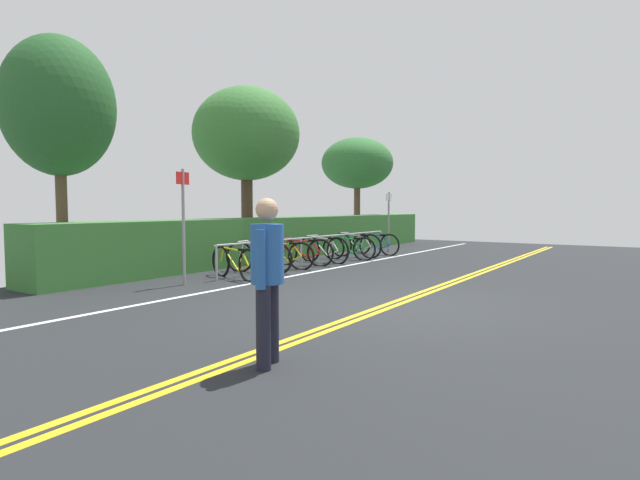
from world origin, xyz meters
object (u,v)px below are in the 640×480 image
object	(u,v)px
bicycle_2	(283,255)
bicycle_5	(349,248)
bicycle_7	(375,244)
sign_post_near	(183,216)
bicycle_4	(323,249)
sign_post_far	(389,216)
bicycle_6	(356,245)
pedestrian	(267,271)
bike_rack	(317,243)
bicycle_0	(234,263)
bicycle_3	(302,252)
tree_near_left	(59,107)
bicycle_1	(259,257)
tree_far_right	(357,164)
tree_mid	(246,135)

from	to	relation	value
bicycle_2	bicycle_5	world-z (taller)	bicycle_2
bicycle_7	sign_post_near	size ratio (longest dim) A/B	0.79
bicycle_4	sign_post_far	distance (m)	4.14
bicycle_6	pedestrian	distance (m)	10.90
bike_rack	bicycle_0	bearing A→B (deg)	-178.48
bicycle_3	bicycle_5	size ratio (longest dim) A/B	1.04
bicycle_2	sign_post_far	size ratio (longest dim) A/B	0.82
bike_rack	bicycle_5	xyz separation A→B (m)	(1.44, -0.14, -0.24)
bicycle_5	bicycle_6	distance (m)	0.84
bicycle_7	pedestrian	distance (m)	11.85
tree_near_left	bicycle_1	bearing A→B (deg)	-44.19
bicycle_1	tree_near_left	bearing A→B (deg)	135.81
bicycle_0	bicycle_2	size ratio (longest dim) A/B	1.06
bicycle_2	bicycle_7	xyz separation A→B (m)	(4.70, -0.13, 0.00)
bicycle_5	sign_post_near	xyz separation A→B (m)	(-5.97, 0.27, 1.03)
bicycle_3	tree_near_left	size ratio (longest dim) A/B	0.33
sign_post_far	tree_near_left	distance (m)	10.48
bicycle_0	tree_far_right	bearing A→B (deg)	15.88
bicycle_6	tree_mid	xyz separation A→B (m)	(-2.02, 2.62, 3.33)
bicycle_2	pedestrian	distance (m)	7.80
bicycle_0	bicycle_1	xyz separation A→B (m)	(1.06, 0.23, 0.02)
bike_rack	bicycle_0	distance (m)	3.34
tree_mid	tree_near_left	bearing A→B (deg)	176.21
pedestrian	tree_far_right	size ratio (longest dim) A/B	0.36
bicycle_3	sign_post_near	world-z (taller)	sign_post_near
tree_far_right	sign_post_far	bearing A→B (deg)	-135.66
sign_post_far	bike_rack	bearing A→B (deg)	-179.38
sign_post_near	tree_mid	world-z (taller)	tree_mid
bicycle_5	tree_mid	world-z (taller)	tree_mid
sign_post_near	sign_post_far	size ratio (longest dim) A/B	1.11
bicycle_4	tree_near_left	xyz separation A→B (m)	(-5.69, 3.01, 3.29)
sign_post_near	tree_mid	xyz separation A→B (m)	(4.75, 2.58, 2.33)
sign_post_near	bike_rack	bearing A→B (deg)	-1.63
sign_post_far	bicycle_0	bearing A→B (deg)	-179.00
bicycle_1	tree_near_left	distance (m)	5.35
bicycle_3	tree_far_right	world-z (taller)	tree_far_right
bicycle_5	sign_post_far	world-z (taller)	sign_post_far
bicycle_3	bicycle_6	distance (m)	2.76
bicycle_4	sign_post_near	bearing A→B (deg)	179.31
bicycle_5	tree_near_left	world-z (taller)	tree_near_left
bike_rack	sign_post_near	world-z (taller)	sign_post_near
bicycle_0	pedestrian	bearing A→B (deg)	-133.90
bicycle_3	sign_post_near	xyz separation A→B (m)	(-4.02, -0.01, 1.01)
bike_rack	sign_post_far	world-z (taller)	sign_post_far
sign_post_near	tree_mid	bearing A→B (deg)	28.50
sign_post_near	tree_near_left	xyz separation A→B (m)	(-0.77, 2.95, 2.29)
bicycle_4	pedestrian	world-z (taller)	pedestrian
pedestrian	sign_post_near	bearing A→B (deg)	56.53
bike_rack	bicycle_6	bearing A→B (deg)	2.29
bicycle_7	bicycle_1	bearing A→B (deg)	178.39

